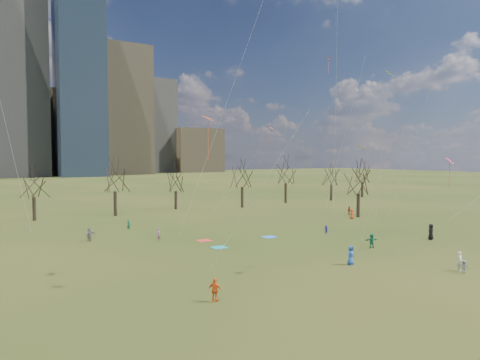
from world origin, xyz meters
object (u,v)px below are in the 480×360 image
blanket_teal (219,247)px  blanket_navy (269,237)px  person_4 (215,290)px  person_0 (351,255)px  person_1 (460,261)px  blanket_crimson (204,241)px

blanket_teal → blanket_navy: same height
blanket_navy → person_4: 23.78m
blanket_navy → blanket_teal: bearing=-165.3°
blanket_teal → blanket_navy: size_ratio=1.00×
blanket_navy → person_0: size_ratio=0.92×
blanket_navy → person_1: (4.98, -21.01, 0.81)m
person_4 → blanket_crimson: bearing=-63.6°
blanket_teal → person_0: bearing=-62.4°
blanket_teal → person_1: bearing=-55.5°
person_1 → person_0: bearing=97.6°
blanket_crimson → person_0: person_0 is taller
blanket_navy → person_0: bearing=-95.6°
blanket_navy → person_1: 21.60m
person_4 → blanket_navy: bearing=-83.0°
person_1 → person_4: 21.86m
person_1 → blanket_teal: bearing=86.6°
blanket_crimson → person_4: (-8.80, -19.20, 0.79)m
blanket_teal → blanket_navy: (8.03, 2.10, 0.00)m
blanket_crimson → person_4: person_4 is taller
person_4 → person_1: bearing=-139.3°
blanket_teal → person_4: (-8.50, -14.97, 0.79)m
blanket_crimson → person_1: (12.71, -23.13, 0.81)m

